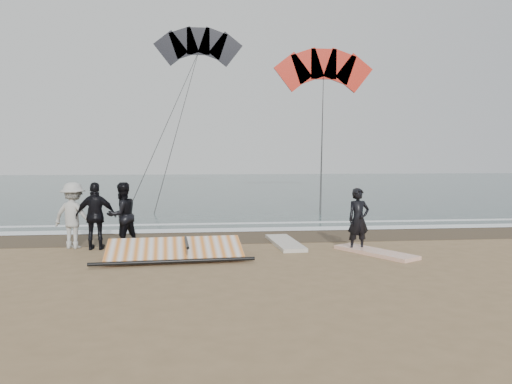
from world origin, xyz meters
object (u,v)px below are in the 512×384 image
Objects in this scene: man_main at (358,220)px; board_white at (375,252)px; board_cream at (285,243)px; sail_rig at (173,251)px.

man_main is 0.72× the size of board_white.
man_main is 0.67× the size of board_cream.
sail_rig is (-3.27, -1.69, 0.14)m from board_cream.
board_cream reaches higher than board_white.
board_cream is (-1.88, 1.25, -0.84)m from man_main.
man_main is at bearing -37.21° from board_cream.
man_main reaches higher than board_white.
board_white is 5.50m from sail_rig.
sail_rig reaches higher than board_cream.
board_white is 0.94× the size of board_cream.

